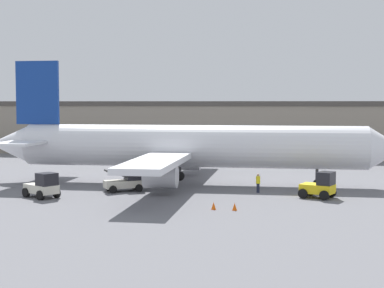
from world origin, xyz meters
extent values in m
plane|color=slate|center=(0.00, 0.00, 0.00)|extent=(400.00, 400.00, 0.00)
cube|color=gray|center=(-11.13, 33.26, 3.64)|extent=(74.32, 12.11, 7.27)
cube|color=#47423D|center=(-11.13, 33.26, 7.62)|extent=(74.32, 12.36, 0.70)
cylinder|color=white|center=(0.00, 0.00, 3.67)|extent=(32.56, 5.96, 3.99)
cone|color=white|center=(-18.35, -1.12, 3.67)|extent=(4.61, 4.05, 3.79)
cube|color=white|center=(-2.16, 8.72, 2.97)|extent=(4.59, 13.88, 0.50)
cube|color=white|center=(-1.08, -8.92, 2.97)|extent=(4.59, 13.88, 0.50)
cylinder|color=#ADADB2|center=(-2.03, 6.67, 1.59)|extent=(2.94, 2.13, 1.97)
cylinder|color=#ADADB2|center=(-1.20, -6.87, 1.59)|extent=(2.94, 2.13, 1.97)
cube|color=navy|center=(-15.36, -0.94, 8.77)|extent=(4.35, 0.62, 6.20)
cube|color=white|center=(-15.63, 3.44, 4.07)|extent=(3.88, 5.00, 0.24)
cube|color=white|center=(-15.09, -5.32, 4.07)|extent=(3.88, 5.00, 0.24)
cylinder|color=#38383D|center=(11.63, 0.71, 0.84)|extent=(0.28, 0.28, 1.68)
cylinder|color=black|center=(11.63, 0.71, 0.35)|extent=(0.72, 0.39, 0.70)
cylinder|color=#38383D|center=(-1.46, -2.69, 0.84)|extent=(0.28, 0.28, 1.68)
cylinder|color=black|center=(-1.46, -2.69, 0.45)|extent=(0.92, 0.40, 0.90)
cylinder|color=#38383D|center=(-1.77, 2.49, 0.84)|extent=(0.28, 0.28, 1.68)
cylinder|color=black|center=(-1.77, 2.49, 0.45)|extent=(0.92, 0.40, 0.90)
cylinder|color=#1E2338|center=(6.68, -3.72, 0.40)|extent=(0.27, 0.27, 0.80)
cylinder|color=yellow|center=(6.68, -3.72, 1.11)|extent=(0.37, 0.37, 0.63)
sphere|color=tan|center=(6.68, -3.72, 1.55)|extent=(0.23, 0.23, 0.23)
cube|color=yellow|center=(11.72, -5.49, 0.77)|extent=(3.00, 2.46, 0.74)
cube|color=black|center=(12.40, -5.74, 1.67)|extent=(1.58, 1.81, 1.06)
cylinder|color=black|center=(12.28, -6.59, 0.40)|extent=(0.84, 0.53, 0.79)
cylinder|color=black|center=(12.85, -5.01, 0.40)|extent=(0.84, 0.53, 0.79)
cylinder|color=black|center=(10.58, -5.98, 0.40)|extent=(0.84, 0.53, 0.79)
cylinder|color=black|center=(11.16, -4.40, 0.40)|extent=(0.84, 0.53, 0.79)
cube|color=beige|center=(-4.98, -5.44, 0.65)|extent=(3.63, 3.15, 0.64)
cube|color=black|center=(-4.21, -4.92, 1.42)|extent=(2.00, 1.98, 0.91)
cube|color=#333333|center=(-5.47, -5.78, 1.57)|extent=(2.32, 2.06, 0.79)
cylinder|color=black|center=(-3.58, -5.44, 0.33)|extent=(0.71, 0.61, 0.67)
cylinder|color=black|center=(-4.45, -4.14, 0.33)|extent=(0.71, 0.61, 0.67)
cylinder|color=black|center=(-5.51, -6.74, 0.33)|extent=(0.71, 0.61, 0.67)
cylinder|color=black|center=(-6.38, -5.45, 0.33)|extent=(0.71, 0.61, 0.67)
cube|color=beige|center=(-10.46, -10.19, 0.74)|extent=(3.37, 2.84, 0.70)
cube|color=black|center=(-9.73, -10.61, 1.60)|extent=(1.84, 1.86, 1.01)
cylinder|color=black|center=(-9.94, -11.38, 0.39)|extent=(0.82, 0.64, 0.78)
cylinder|color=black|center=(-9.16, -10.05, 0.39)|extent=(0.82, 0.64, 0.78)
cylinder|color=black|center=(-11.75, -10.32, 0.39)|extent=(0.82, 0.64, 0.78)
cylinder|color=black|center=(-10.98, -8.99, 0.39)|extent=(0.82, 0.64, 0.78)
cone|color=#EF590F|center=(4.35, -12.46, 0.28)|extent=(0.36, 0.36, 0.55)
cone|color=#EF590F|center=(5.91, -12.48, 0.28)|extent=(0.36, 0.36, 0.55)
camera|label=1|loc=(11.93, -54.26, 7.82)|focal=55.00mm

